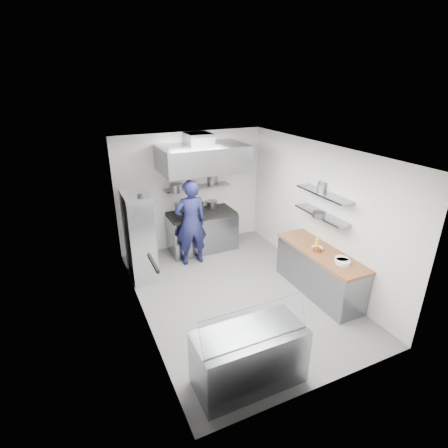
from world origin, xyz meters
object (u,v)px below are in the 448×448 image
chef (191,223)px  gas_range (202,232)px  display_case (249,358)px  wire_rack (139,236)px

chef → gas_range: bearing=-127.9°
chef → display_case: (-0.46, -3.55, -0.55)m
wire_rack → gas_range: bearing=22.0°
gas_range → wire_rack: wire_rack is taller
gas_range → wire_rack: (-1.63, -0.66, 0.48)m
wire_rack → display_case: 3.55m
wire_rack → display_case: (0.71, -3.44, -0.50)m
gas_range → chef: (-0.47, -0.55, 0.53)m
gas_range → chef: size_ratio=0.82×
wire_rack → display_case: size_ratio=1.23×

